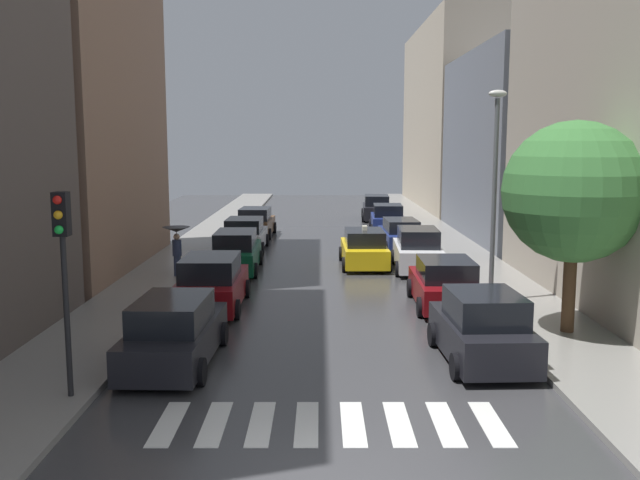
# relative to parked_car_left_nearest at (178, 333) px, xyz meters

# --- Properties ---
(ground_plane) EXTENTS (28.00, 72.00, 0.04)m
(ground_plane) POSITION_rel_parked_car_left_nearest_xyz_m (3.78, 17.79, -0.81)
(ground_plane) COLOR #38383A
(sidewalk_left) EXTENTS (3.00, 72.00, 0.15)m
(sidewalk_left) POSITION_rel_parked_car_left_nearest_xyz_m (-2.72, 17.79, -0.72)
(sidewalk_left) COLOR gray
(sidewalk_left) RESTS_ON ground
(sidewalk_right) EXTENTS (3.00, 72.00, 0.15)m
(sidewalk_right) POSITION_rel_parked_car_left_nearest_xyz_m (10.28, 17.79, -0.72)
(sidewalk_right) COLOR gray
(sidewalk_right) RESTS_ON ground
(crosswalk_stripes) EXTENTS (6.75, 2.20, 0.01)m
(crosswalk_stripes) POSITION_rel_parked_car_left_nearest_xyz_m (3.78, -3.64, -0.79)
(crosswalk_stripes) COLOR silver
(crosswalk_stripes) RESTS_ON ground
(building_left_mid) EXTENTS (6.00, 12.57, 20.89)m
(building_left_mid) POSITION_rel_parked_car_left_nearest_xyz_m (-7.22, 12.97, 9.65)
(building_left_mid) COLOR #8C6B56
(building_left_mid) RESTS_ON ground
(building_right_mid) EXTENTS (6.00, 14.99, 10.34)m
(building_right_mid) POSITION_rel_parked_car_left_nearest_xyz_m (14.78, 22.60, 4.38)
(building_right_mid) COLOR slate
(building_right_mid) RESTS_ON ground
(building_right_far) EXTENTS (6.00, 21.66, 14.73)m
(building_right_far) POSITION_rel_parked_car_left_nearest_xyz_m (14.78, 41.60, 6.57)
(building_right_far) COLOR #B2A38C
(building_right_far) RESTS_ON ground
(parked_car_left_nearest) EXTENTS (2.16, 4.74, 1.70)m
(parked_car_left_nearest) POSITION_rel_parked_car_left_nearest_xyz_m (0.00, 0.00, 0.00)
(parked_car_left_nearest) COLOR black
(parked_car_left_nearest) RESTS_ON ground
(parked_car_left_second) EXTENTS (2.17, 4.67, 1.77)m
(parked_car_left_second) POSITION_rel_parked_car_left_nearest_xyz_m (0.02, 5.76, 0.03)
(parked_car_left_second) COLOR maroon
(parked_car_left_second) RESTS_ON ground
(parked_car_left_third) EXTENTS (2.08, 4.77, 1.75)m
(parked_car_left_third) POSITION_rel_parked_car_left_nearest_xyz_m (0.04, 12.27, 0.02)
(parked_car_left_third) COLOR #0C4C2D
(parked_car_left_third) RESTS_ON ground
(parked_car_left_fourth) EXTENTS (2.16, 4.39, 1.65)m
(parked_car_left_fourth) POSITION_rel_parked_car_left_nearest_xyz_m (-0.19, 17.94, -0.02)
(parked_car_left_fourth) COLOR silver
(parked_car_left_fourth) RESTS_ON ground
(parked_car_left_fifth) EXTENTS (2.18, 4.44, 1.66)m
(parked_car_left_fifth) POSITION_rel_parked_car_left_nearest_xyz_m (-0.14, 23.22, -0.02)
(parked_car_left_fifth) COLOR brown
(parked_car_left_fifth) RESTS_ON ground
(parked_car_right_nearest) EXTENTS (2.21, 4.13, 1.80)m
(parked_car_right_nearest) POSITION_rel_parked_car_left_nearest_xyz_m (7.61, 0.17, 0.04)
(parked_car_right_nearest) COLOR black
(parked_car_right_nearest) RESTS_ON ground
(parked_car_right_second) EXTENTS (2.20, 4.38, 1.63)m
(parked_car_right_second) POSITION_rel_parked_car_left_nearest_xyz_m (7.72, 5.98, -0.03)
(parked_car_right_second) COLOR maroon
(parked_car_right_second) RESTS_ON ground
(parked_car_right_third) EXTENTS (2.19, 4.54, 1.82)m
(parked_car_right_third) POSITION_rel_parked_car_left_nearest_xyz_m (7.73, 12.56, 0.05)
(parked_car_right_third) COLOR silver
(parked_car_right_third) RESTS_ON ground
(parked_car_right_fourth) EXTENTS (2.10, 4.79, 1.55)m
(parked_car_right_fourth) POSITION_rel_parked_car_left_nearest_xyz_m (7.67, 18.37, -0.06)
(parked_car_right_fourth) COLOR navy
(parked_car_right_fourth) RESTS_ON ground
(parked_car_right_fifth) EXTENTS (2.25, 4.22, 1.69)m
(parked_car_right_fifth) POSITION_rel_parked_car_left_nearest_xyz_m (7.65, 24.98, -0.00)
(parked_car_right_fifth) COLOR navy
(parked_car_right_fifth) RESTS_ON ground
(parked_car_right_sixth) EXTENTS (2.24, 4.85, 1.73)m
(parked_car_right_sixth) POSITION_rel_parked_car_left_nearest_xyz_m (7.53, 31.74, 0.01)
(parked_car_right_sixth) COLOR black
(parked_car_right_sixth) RESTS_ON ground
(taxi_midroad) EXTENTS (2.13, 4.43, 1.81)m
(taxi_midroad) POSITION_rel_parked_car_left_nearest_xyz_m (5.52, 13.55, -0.03)
(taxi_midroad) COLOR yellow
(taxi_midroad) RESTS_ON ground
(pedestrian_foreground) EXTENTS (1.08, 1.08, 1.96)m
(pedestrian_foreground) POSITION_rel_parked_car_left_nearest_xyz_m (-2.09, 10.59, 0.82)
(pedestrian_foreground) COLOR navy
(pedestrian_foreground) RESTS_ON sidewalk_left
(street_tree_right) EXTENTS (3.91, 3.91, 5.89)m
(street_tree_right) POSITION_rel_parked_car_left_nearest_xyz_m (10.55, 2.46, 3.28)
(street_tree_right) COLOR #513823
(street_tree_right) RESTS_ON sidewalk_right
(traffic_light_left_corner) EXTENTS (0.30, 0.42, 4.30)m
(traffic_light_left_corner) POSITION_rel_parked_car_left_nearest_xyz_m (-1.67, -2.55, 2.49)
(traffic_light_left_corner) COLOR black
(traffic_light_left_corner) RESTS_ON sidewalk_left
(lamp_post_right) EXTENTS (0.60, 0.28, 6.95)m
(lamp_post_right) POSITION_rel_parked_car_left_nearest_xyz_m (9.33, 6.28, 3.36)
(lamp_post_right) COLOR #595B60
(lamp_post_right) RESTS_ON sidewalk_right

